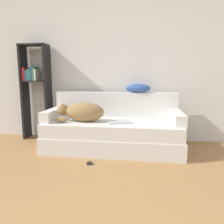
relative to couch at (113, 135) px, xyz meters
name	(u,v)px	position (x,y,z in m)	size (l,w,h in m)	color
wall_back	(110,61)	(-0.14, 0.60, 1.14)	(7.36, 0.06, 2.70)	silver
couch	(113,135)	(0.00, 0.00, 0.00)	(2.01, 0.87, 0.43)	silver
couch_backrest	(116,104)	(0.00, 0.37, 0.42)	(1.97, 0.15, 0.40)	silver
couch_arm_left	(53,114)	(-0.93, -0.01, 0.30)	(0.15, 0.68, 0.15)	silver
couch_arm_right	(177,117)	(0.93, -0.01, 0.30)	(0.15, 0.68, 0.15)	silver
dog	(82,112)	(-0.44, -0.09, 0.36)	(0.70, 0.31, 0.28)	olive
laptop	(119,122)	(0.11, -0.09, 0.23)	(0.38, 0.31, 0.02)	#B7B7BC
throw_pillow	(138,88)	(0.36, 0.36, 0.69)	(0.39, 0.21, 0.14)	#335199
bookshelf	(35,85)	(-1.41, 0.42, 0.72)	(0.47, 0.26, 1.62)	black
power_adapter	(90,163)	(-0.21, -0.62, -0.20)	(0.06, 0.06, 0.03)	black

